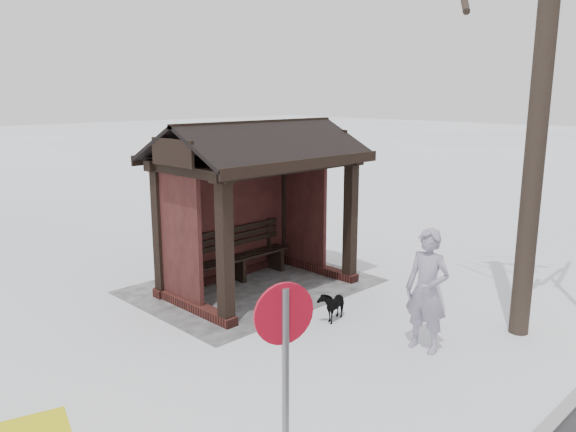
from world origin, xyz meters
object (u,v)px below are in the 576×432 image
Objects in this scene: bus_shelter at (253,172)px; dog at (332,304)px; road_sign at (284,347)px; pedestrian at (427,291)px.

bus_shelter is 2.80m from dog.
road_sign is at bearing 51.28° from bus_shelter.
bus_shelter reaches higher than pedestrian.
bus_shelter reaches higher than dog.
pedestrian is at bearing -12.13° from dog.
pedestrian is at bearing -148.65° from road_sign.
dog is (0.13, 2.04, -1.91)m from bus_shelter.
bus_shelter reaches higher than road_sign.
bus_shelter is 3.88m from pedestrian.
dog is at bearing -126.46° from road_sign.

